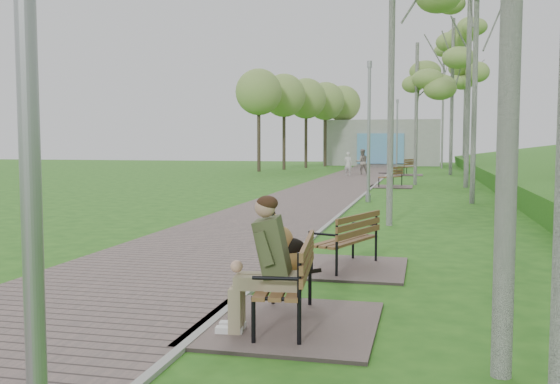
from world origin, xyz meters
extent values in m
plane|color=#265D19|center=(0.00, 0.00, 0.00)|extent=(120.00, 120.00, 0.00)
cube|color=#665753|center=(-1.75, 21.50, 0.02)|extent=(3.50, 67.00, 0.04)
cube|color=#999993|center=(0.00, 21.50, 0.03)|extent=(0.10, 67.00, 0.05)
cube|color=#9E9E99|center=(-1.50, 51.00, 2.00)|extent=(10.00, 5.00, 4.00)
cube|color=#5B98CA|center=(-1.50, 48.40, 1.50)|extent=(4.00, 0.20, 2.60)
cube|color=#665753|center=(0.83, 0.69, 0.02)|extent=(1.94, 2.16, 0.04)
cube|color=brown|center=(0.78, 0.69, 0.49)|extent=(0.66, 1.66, 0.04)
cube|color=brown|center=(1.03, 0.72, 0.78)|extent=(0.22, 1.61, 0.36)
cube|color=#665753|center=(1.10, 3.91, 0.02)|extent=(1.82, 2.02, 0.04)
cube|color=brown|center=(1.05, 3.91, 0.45)|extent=(0.94, 1.58, 0.04)
cube|color=brown|center=(1.28, 3.83, 0.73)|extent=(0.55, 1.44, 0.33)
cube|color=#665753|center=(0.80, 22.66, 0.02)|extent=(1.88, 2.08, 0.04)
cube|color=brown|center=(0.75, 22.66, 0.47)|extent=(1.03, 1.62, 0.04)
cube|color=brown|center=(0.98, 22.57, 0.75)|extent=(0.64, 1.46, 0.34)
cube|color=#665753|center=(1.13, 33.40, 0.02)|extent=(2.04, 2.27, 0.04)
cube|color=brown|center=(1.08, 33.40, 0.51)|extent=(1.08, 1.77, 0.05)
cube|color=brown|center=(1.34, 33.31, 0.82)|extent=(0.64, 1.61, 0.37)
cylinder|color=#96989D|center=(0.21, -2.95, 2.35)|extent=(0.11, 0.11, 4.70)
cylinder|color=#96989D|center=(0.41, 15.28, 0.14)|extent=(0.18, 0.18, 0.27)
cylinder|color=#96989D|center=(0.41, 15.28, 2.29)|extent=(0.11, 0.11, 4.57)
cylinder|color=#96989D|center=(0.41, 15.28, 4.62)|extent=(0.16, 0.16, 0.23)
cylinder|color=#96989D|center=(0.41, 36.50, 0.14)|extent=(0.19, 0.19, 0.28)
cylinder|color=#96989D|center=(0.41, 36.50, 2.36)|extent=(0.11, 0.11, 4.72)
cylinder|color=#96989D|center=(0.41, 36.50, 4.77)|extent=(0.17, 0.17, 0.24)
imported|color=silver|center=(-2.24, 31.56, 0.72)|extent=(0.61, 0.49, 1.45)
imported|color=gray|center=(-1.57, 33.09, 0.81)|extent=(0.93, 0.82, 1.62)
cylinder|color=silver|center=(1.45, 9.36, 4.30)|extent=(0.17, 0.17, 8.60)
cylinder|color=silver|center=(3.81, 15.59, 4.70)|extent=(0.20, 0.20, 9.39)
cylinder|color=silver|center=(4.07, 23.16, 5.45)|extent=(0.21, 0.21, 10.90)
cylinder|color=silver|center=(1.82, 24.62, 3.36)|extent=(0.15, 0.15, 6.72)
ellipsoid|color=#89AA52|center=(1.82, 24.62, 5.51)|extent=(2.23, 2.23, 2.96)
cylinder|color=silver|center=(3.82, 34.35, 4.81)|extent=(0.20, 0.20, 9.62)
ellipsoid|color=#89AA52|center=(3.82, 34.35, 7.89)|extent=(2.95, 2.95, 4.23)
cylinder|color=silver|center=(3.54, 44.20, 5.06)|extent=(0.19, 0.19, 10.13)
ellipsoid|color=#89AA52|center=(3.54, 44.20, 8.30)|extent=(2.71, 2.71, 4.46)
cylinder|color=silver|center=(5.30, 46.79, 4.19)|extent=(0.19, 0.19, 8.37)
ellipsoid|color=#89AA52|center=(5.30, 46.79, 6.87)|extent=(2.75, 2.75, 3.68)
camera|label=1|loc=(2.27, -5.90, 2.02)|focal=40.00mm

